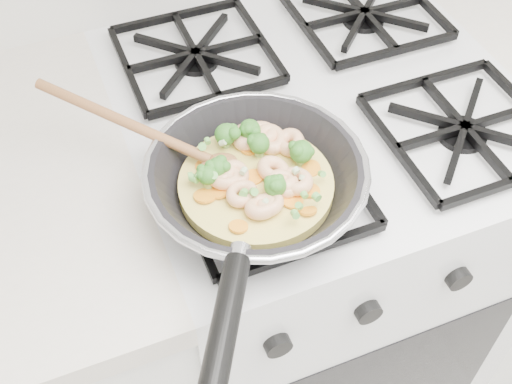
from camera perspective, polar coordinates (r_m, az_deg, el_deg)
name	(u,v)px	position (r m, az deg, el deg)	size (l,w,h in m)	color
stove	(305,262)	(1.33, 4.33, -6.15)	(0.60, 0.60, 0.92)	white
skillet	(255,180)	(0.80, -0.13, 1.08)	(0.36, 0.48, 0.09)	black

